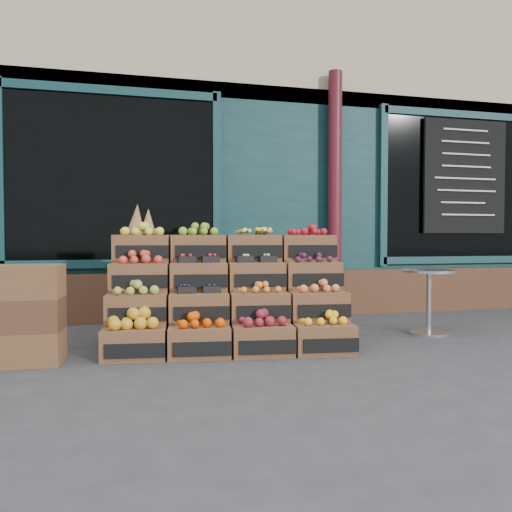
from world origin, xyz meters
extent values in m
plane|color=#373739|center=(0.00, 0.00, 0.00)|extent=(60.00, 60.00, 0.00)
cube|color=#0F3234|center=(0.00, 5.20, 2.40)|extent=(12.00, 6.00, 4.80)
cube|color=#C1B28C|center=(0.00, 2.28, 3.80)|extent=(12.00, 0.18, 2.00)
cube|color=#0F3234|center=(0.00, 2.25, 1.50)|extent=(12.00, 0.12, 3.00)
cube|color=#4E2F1F|center=(0.00, 2.18, 0.30)|extent=(12.00, 0.18, 0.60)
cube|color=black|center=(-1.60, 2.18, 1.75)|extent=(2.40, 0.06, 2.00)
cube|color=black|center=(3.20, 2.18, 1.75)|extent=(2.40, 0.06, 2.00)
cylinder|color=#4F121C|center=(1.20, 2.05, 1.60)|extent=(0.18, 0.18, 3.20)
cube|color=black|center=(3.20, 2.10, 1.90)|extent=(1.30, 0.04, 1.60)
cube|color=brown|center=(-1.37, 0.27, 0.13)|extent=(0.57, 0.43, 0.26)
cube|color=black|center=(-1.40, 0.08, 0.11)|extent=(0.49, 0.07, 0.12)
cube|color=#C48C1C|center=(-1.37, 0.27, 0.33)|extent=(0.45, 0.33, 0.12)
cube|color=brown|center=(-0.83, 0.21, 0.13)|extent=(0.57, 0.43, 0.26)
cube|color=black|center=(-0.85, 0.01, 0.11)|extent=(0.49, 0.07, 0.12)
cube|color=#DB4100|center=(-0.83, 0.21, 0.31)|extent=(0.45, 0.33, 0.09)
cube|color=brown|center=(-0.28, 0.14, 0.13)|extent=(0.57, 0.43, 0.26)
cube|color=black|center=(-0.31, -0.05, 0.11)|extent=(0.49, 0.07, 0.12)
cube|color=maroon|center=(-0.28, 0.14, 0.31)|extent=(0.45, 0.33, 0.10)
cube|color=brown|center=(0.26, 0.08, 0.13)|extent=(0.57, 0.43, 0.26)
cube|color=black|center=(0.24, -0.12, 0.11)|extent=(0.49, 0.07, 0.12)
cube|color=yellow|center=(0.26, 0.08, 0.31)|extent=(0.45, 0.33, 0.09)
cube|color=brown|center=(-1.35, 0.49, 0.40)|extent=(0.57, 0.43, 0.26)
cube|color=black|center=(-1.37, 0.30, 0.37)|extent=(0.49, 0.07, 0.12)
cube|color=#969943|center=(-1.35, 0.49, 0.57)|extent=(0.45, 0.33, 0.09)
cube|color=brown|center=(-0.80, 0.43, 0.40)|extent=(0.57, 0.43, 0.26)
cube|color=black|center=(-0.82, 0.23, 0.37)|extent=(0.49, 0.07, 0.12)
cube|color=#212649|center=(-0.80, 0.43, 0.54)|extent=(0.45, 0.33, 0.03)
cube|color=brown|center=(-0.26, 0.36, 0.40)|extent=(0.57, 0.43, 0.26)
cube|color=black|center=(-0.28, 0.17, 0.37)|extent=(0.49, 0.07, 0.12)
cube|color=orange|center=(-0.26, 0.36, 0.56)|extent=(0.45, 0.33, 0.07)
cube|color=brown|center=(0.29, 0.30, 0.40)|extent=(0.57, 0.43, 0.26)
cube|color=black|center=(0.27, 0.10, 0.37)|extent=(0.49, 0.07, 0.12)
cube|color=#DE6C42|center=(0.29, 0.30, 0.57)|extent=(0.45, 0.33, 0.09)
cube|color=brown|center=(-1.32, 0.72, 0.66)|extent=(0.57, 0.43, 0.26)
cube|color=black|center=(-1.34, 0.52, 0.63)|extent=(0.49, 0.07, 0.12)
cube|color=red|center=(-1.32, 0.72, 0.84)|extent=(0.45, 0.33, 0.09)
cube|color=brown|center=(-0.77, 0.65, 0.66)|extent=(0.57, 0.43, 0.26)
cube|color=black|center=(-0.80, 0.46, 0.63)|extent=(0.49, 0.07, 0.12)
cube|color=#AD161B|center=(-0.77, 0.65, 0.81)|extent=(0.45, 0.33, 0.04)
cube|color=brown|center=(-0.23, 0.58, 0.66)|extent=(0.57, 0.43, 0.26)
cube|color=black|center=(-0.25, 0.39, 0.63)|extent=(0.49, 0.07, 0.12)
cube|color=#8AD84F|center=(-0.23, 0.58, 0.81)|extent=(0.45, 0.33, 0.03)
cube|color=brown|center=(0.32, 0.52, 0.66)|extent=(0.57, 0.43, 0.26)
cube|color=black|center=(0.29, 0.33, 0.63)|extent=(0.49, 0.07, 0.12)
cube|color=#41132F|center=(0.32, 0.52, 0.83)|extent=(0.45, 0.33, 0.07)
cube|color=brown|center=(-1.29, 0.94, 0.93)|extent=(0.57, 0.43, 0.26)
cube|color=black|center=(-1.32, 0.74, 0.90)|extent=(0.49, 0.07, 0.12)
cube|color=gold|center=(-1.29, 0.94, 1.10)|extent=(0.45, 0.33, 0.09)
cube|color=brown|center=(-0.75, 0.87, 0.93)|extent=(0.57, 0.43, 0.26)
cube|color=black|center=(-0.77, 0.68, 0.90)|extent=(0.49, 0.07, 0.12)
cube|color=olive|center=(-0.75, 0.87, 1.10)|extent=(0.45, 0.33, 0.09)
cube|color=brown|center=(-0.20, 0.81, 0.93)|extent=(0.57, 0.43, 0.26)
cube|color=black|center=(-0.23, 0.61, 0.90)|extent=(0.49, 0.07, 0.12)
cube|color=yellow|center=(-0.20, 0.81, 1.10)|extent=(0.45, 0.33, 0.08)
cube|color=brown|center=(0.34, 0.74, 0.93)|extent=(0.57, 0.43, 0.26)
cube|color=black|center=(0.32, 0.55, 0.90)|extent=(0.49, 0.07, 0.12)
cube|color=maroon|center=(0.34, 0.74, 1.10)|extent=(0.45, 0.33, 0.08)
cube|color=#4E2F1F|center=(-0.53, 0.40, 0.13)|extent=(2.21, 0.62, 0.26)
cube|color=#4E2F1F|center=(-0.50, 0.62, 0.26)|extent=(2.21, 0.62, 0.53)
cube|color=#4E2F1F|center=(-0.47, 0.84, 0.40)|extent=(2.21, 0.62, 0.79)
cone|color=olive|center=(-1.34, 0.94, 1.21)|extent=(0.18, 0.18, 0.31)
cone|color=olive|center=(-1.23, 0.98, 1.19)|extent=(0.16, 0.16, 0.26)
cube|color=brown|center=(-2.22, 0.29, 0.13)|extent=(0.56, 0.41, 0.27)
cube|color=#4E2F1F|center=(-2.22, 0.29, 0.40)|extent=(0.56, 0.41, 0.27)
cube|color=brown|center=(-2.22, 0.29, 0.67)|extent=(0.56, 0.41, 0.27)
cylinder|color=#BBBEC2|center=(1.68, 0.62, 0.01)|extent=(0.40, 0.40, 0.03)
cylinder|color=#BBBEC2|center=(1.68, 0.62, 0.34)|extent=(0.05, 0.05, 0.66)
cylinder|color=#BBBEC2|center=(1.68, 0.62, 0.68)|extent=(0.55, 0.55, 0.03)
imported|color=#144719|center=(-1.97, 2.96, 1.04)|extent=(0.90, 0.77, 2.08)
camera|label=1|loc=(-1.38, -4.07, 1.02)|focal=35.00mm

